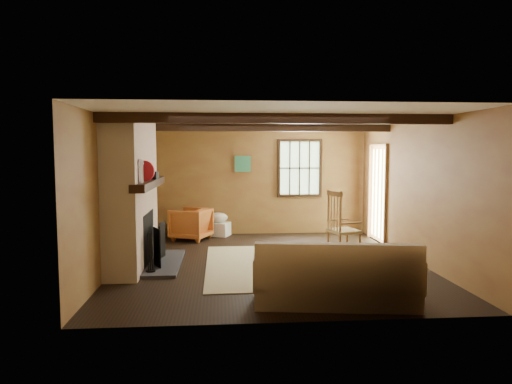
{
  "coord_description": "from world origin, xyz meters",
  "views": [
    {
      "loc": [
        -0.82,
        -7.56,
        1.86
      ],
      "look_at": [
        -0.18,
        0.4,
        1.16
      ],
      "focal_mm": 32.0,
      "sensor_mm": 36.0,
      "label": 1
    }
  ],
  "objects": [
    {
      "name": "basket_pillow",
      "position": [
        -0.87,
        2.55,
        0.41
      ],
      "size": [
        0.5,
        0.43,
        0.22
      ],
      "primitive_type": "ellipsoid",
      "rotation": [
        0.0,
        0.0,
        0.19
      ],
      "color": "beige",
      "rests_on": "laundry_basket"
    },
    {
      "name": "rocking_chair",
      "position": [
        1.35,
        0.34,
        0.5
      ],
      "size": [
        0.95,
        0.67,
        1.19
      ],
      "rotation": [
        0.0,
        0.0,
        1.86
      ],
      "color": "#A48550",
      "rests_on": "ground"
    },
    {
      "name": "armchair",
      "position": [
        -1.44,
        2.12,
        0.34
      ],
      "size": [
        0.98,
        0.97,
        0.68
      ],
      "primitive_type": "imported",
      "rotation": [
        0.0,
        0.0,
        -1.98
      ],
      "color": "#BF6026",
      "rests_on": "ground"
    },
    {
      "name": "rug",
      "position": [
        0.2,
        -0.2,
        0.0
      ],
      "size": [
        2.5,
        3.0,
        0.01
      ],
      "primitive_type": "cube",
      "color": "tan",
      "rests_on": "ground"
    },
    {
      "name": "sofa",
      "position": [
        0.6,
        -2.14,
        0.29
      ],
      "size": [
        2.1,
        1.15,
        0.81
      ],
      "rotation": [
        0.0,
        0.0,
        -0.14
      ],
      "color": "beige",
      "rests_on": "ground"
    },
    {
      "name": "fireplace",
      "position": [
        -2.23,
        -0.0,
        1.1
      ],
      "size": [
        1.02,
        2.3,
        2.4
      ],
      "color": "#9E573D",
      "rests_on": "ground"
    },
    {
      "name": "laundry_basket",
      "position": [
        -0.87,
        2.55,
        0.15
      ],
      "size": [
        0.6,
        0.54,
        0.3
      ],
      "primitive_type": "cube",
      "rotation": [
        0.0,
        0.0,
        -0.38
      ],
      "color": "white",
      "rests_on": "ground"
    },
    {
      "name": "firewood_pile",
      "position": [
        -1.85,
        2.6,
        0.13
      ],
      "size": [
        0.72,
        0.13,
        0.26
      ],
      "color": "brown",
      "rests_on": "ground"
    },
    {
      "name": "room_envelope",
      "position": [
        0.22,
        0.26,
        1.63
      ],
      "size": [
        5.02,
        5.52,
        2.44
      ],
      "color": "olive",
      "rests_on": "ground"
    },
    {
      "name": "ground",
      "position": [
        0.0,
        0.0,
        0.0
      ],
      "size": [
        5.5,
        5.5,
        0.0
      ],
      "primitive_type": "plane",
      "color": "black",
      "rests_on": "ground"
    }
  ]
}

